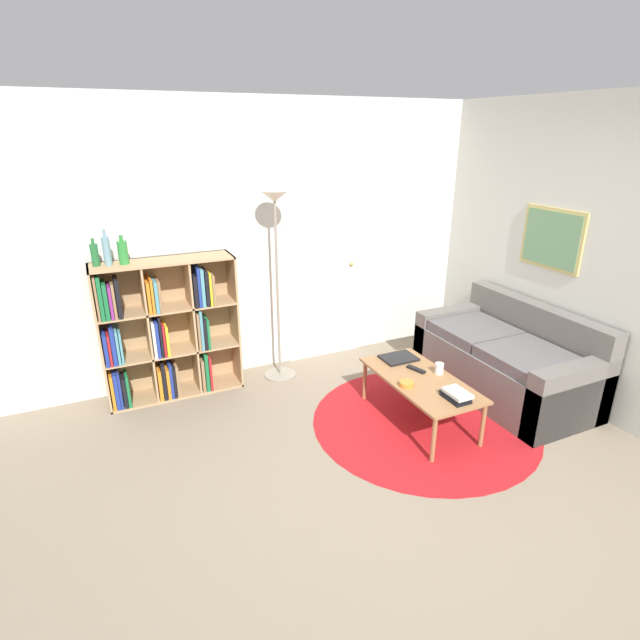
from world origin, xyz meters
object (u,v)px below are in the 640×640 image
Objects in this scene: bottle_right at (123,252)px; coffee_table at (420,382)px; bottle_middle at (107,250)px; bowl at (407,384)px; bottle_left at (95,255)px; bookshelf at (163,331)px; floor_lamp at (276,237)px; laptop at (399,358)px; couch at (508,362)px; cup at (439,368)px.

coffee_table is at bearing -33.45° from bottle_right.
coffee_table is at bearing -32.22° from bottle_middle.
bottle_left is (-2.10, 1.45, 0.94)m from bowl.
floor_lamp is at bearing -5.13° from bookshelf.
laptop is at bearing 84.48° from coffee_table.
bottle_middle reaches higher than couch.
couch is 1.26m from bowl.
bookshelf is at bearing -3.32° from bottle_left.
bowl is 0.37m from cup.
bottle_left is 0.10m from bottle_middle.
bottle_middle is at bearing 173.84° from bottle_right.
bottle_left reaches higher than cup.
couch is 5.52× the size of bottle_middle.
bottle_right is (-3.12, 1.26, 1.08)m from couch.
bookshelf reaches higher than couch.
bowl is 1.28× the size of cup.
bookshelf is at bearing 143.16° from coffee_table.
bottle_left reaches higher than coffee_table.
couch is 3.74m from bottle_left.
floor_lamp is 5.96× the size of laptop.
floor_lamp reaches higher than bowl.
couch is 1.48× the size of coffee_table.
bottle_left is (-0.45, 0.03, 0.74)m from bookshelf.
coffee_table is at bearing -95.52° from laptop.
bookshelf reaches higher than laptop.
floor_lamp is at bearing 132.22° from laptop.
cup reaches higher than coffee_table.
laptop is (-1.02, 0.29, 0.12)m from couch.
bottle_middle is at bearing 156.00° from laptop.
bottle_right reaches higher than bottle_left.
bottle_middle is at bearing 147.78° from coffee_table.
couch is 3.54m from bottle_right.
couch is at bearing -32.71° from floor_lamp.
couch is at bearing 7.26° from bowl.
coffee_table is at bearing -36.84° from bookshelf.
coffee_table is 2.67m from bottle_right.
coffee_table is at bearing -31.45° from bottle_left.
bottle_left reaches higher than couch.
bowl is 2.72m from bottle_left.
floor_lamp is at bearing -4.24° from bottle_middle.
bottle_middle is at bearing 175.76° from floor_lamp.
bottle_middle is 1.22× the size of bottle_right.
floor_lamp is (1.06, -0.10, 0.77)m from bookshelf.
bookshelf is 2.43m from cup.
cup is (-0.87, -0.09, 0.15)m from couch.
floor_lamp is 1.42m from bottle_middle.
bowl is at bearing -66.26° from floor_lamp.
coffee_table is 0.21m from cup.
cup is at bearing -29.98° from bottle_middle.
laptop is 2.51m from bottle_right.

